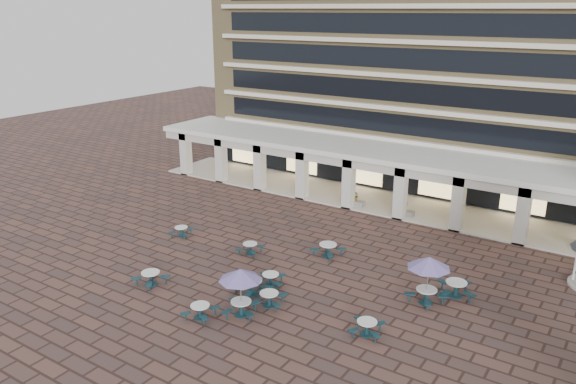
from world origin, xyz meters
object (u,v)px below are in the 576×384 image
object	(u,v)px
picnic_table_0	(151,277)
planter_left	(355,200)
planter_right	(404,210)
picnic_table_1	(269,298)
picnic_table_2	(200,310)

from	to	relation	value
picnic_table_0	planter_left	bearing A→B (deg)	82.28
planter_right	picnic_table_0	bearing A→B (deg)	-113.08
picnic_table_0	picnic_table_1	bearing A→B (deg)	17.87
planter_left	picnic_table_2	bearing A→B (deg)	-86.74
picnic_table_1	planter_left	bearing A→B (deg)	84.79
picnic_table_1	planter_right	bearing A→B (deg)	70.69
picnic_table_0	planter_left	distance (m)	18.32
picnic_table_1	planter_left	world-z (taller)	planter_left
picnic_table_2	planter_right	size ratio (longest dim) A/B	1.22
picnic_table_0	planter_left	xyz separation A→B (m)	(3.62, 17.96, 0.06)
picnic_table_1	picnic_table_2	bearing A→B (deg)	-143.18
planter_left	planter_right	world-z (taller)	planter_left
planter_left	planter_right	bearing A→B (deg)	0.00
picnic_table_1	picnic_table_2	world-z (taller)	picnic_table_1
picnic_table_1	planter_right	world-z (taller)	planter_right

